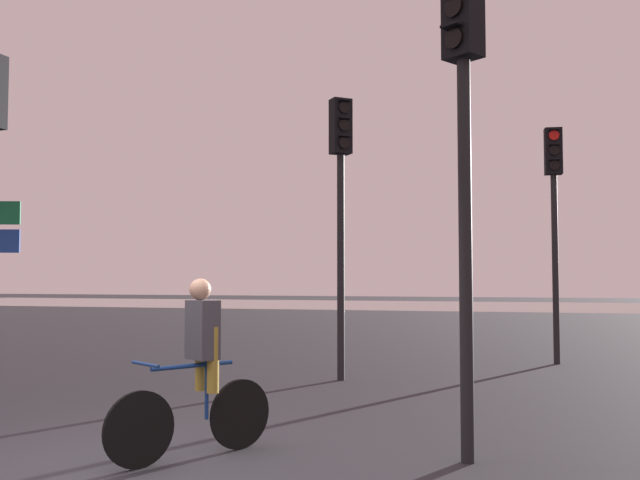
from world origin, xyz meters
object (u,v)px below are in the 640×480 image
traffic_light_center (341,184)px  traffic_light_near_right (464,111)px  cyclist (199,366)px  traffic_light_far_right (554,200)px

traffic_light_center → traffic_light_near_right: bearing=77.0°
traffic_light_center → traffic_light_near_right: size_ratio=1.01×
traffic_light_center → cyclist: (-0.02, -5.12, -2.33)m
traffic_light_near_right → cyclist: bearing=44.3°
traffic_light_center → traffic_light_far_right: traffic_light_center is taller
traffic_light_near_right → traffic_light_far_right: bearing=-64.9°
traffic_light_far_right → cyclist: (-3.42, -8.36, -2.32)m
traffic_light_center → cyclist: traffic_light_center is taller
cyclist → traffic_light_far_right: bearing=-80.1°
traffic_light_far_right → traffic_light_center: bearing=37.4°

